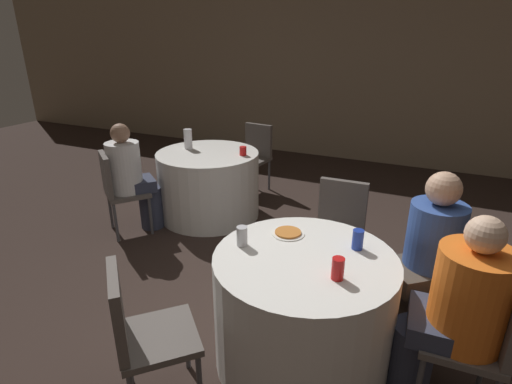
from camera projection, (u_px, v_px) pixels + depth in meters
The scene contains 19 objects.
ground_plane at pixel (280, 340), 2.70m from camera, with size 16.00×16.00×0.00m, color #332621.
wall_back at pixel (392, 72), 5.91m from camera, with size 16.00×0.06×2.80m.
table_near at pixel (303, 310), 2.42m from camera, with size 1.07×1.07×0.73m.
table_far at pixel (209, 184), 4.43m from camera, with size 1.11×1.11×0.73m.
chair_near_east at pixel (483, 331), 2.03m from camera, with size 0.42×0.42×0.85m.
chair_near_north at pixel (339, 224), 3.17m from camera, with size 0.41×0.41×0.85m.
chair_near_northeast at pixel (441, 267), 2.58m from camera, with size 0.56×0.56×0.85m.
chair_near_southwest at pixel (139, 328), 2.05m from camera, with size 0.57×0.57×0.85m.
chair_far_southwest at pixel (117, 186), 3.97m from camera, with size 0.56×0.56×0.85m.
chair_far_north at pixel (255, 151), 5.14m from camera, with size 0.45×0.45×0.85m.
person_orange_shirt at pixel (453, 312), 2.05m from camera, with size 0.53×0.38×1.14m.
person_white_shirt at pixel (133, 178), 4.02m from camera, with size 0.45×0.47×1.13m.
person_blue_shirt at pixel (422, 260), 2.52m from camera, with size 0.48×0.46×1.17m.
pizza_plate_near at pixel (288, 233), 2.54m from camera, with size 0.21×0.21×0.02m.
soda_can_red at pixel (338, 269), 2.06m from camera, with size 0.07×0.07×0.12m.
soda_can_silver at pixel (242, 236), 2.39m from camera, with size 0.07×0.07×0.12m.
soda_can_blue at pixel (358, 240), 2.35m from camera, with size 0.07×0.07×0.12m.
bottle_far at pixel (188, 139), 4.41m from camera, with size 0.09×0.09×0.22m.
cup_far at pixel (243, 151), 4.18m from camera, with size 0.07×0.07×0.09m.
Camera 1 is at (0.75, -2.01, 1.92)m, focal length 28.00 mm.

